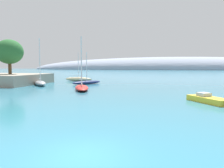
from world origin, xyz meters
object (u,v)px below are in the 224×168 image
at_px(motorboat_yellow_foreground, 209,99).
at_px(sailboat_navy_near_shore, 87,82).
at_px(sailboat_grey_end_of_line, 40,83).
at_px(sailboat_sand_outer_mooring, 78,79).
at_px(tree_clump_shore, 9,52).
at_px(sailboat_red_mid_mooring, 82,87).

bearing_deg(motorboat_yellow_foreground, sailboat_navy_near_shore, 14.22).
relative_size(sailboat_grey_end_of_line, motorboat_yellow_foreground, 1.81).
bearing_deg(sailboat_grey_end_of_line, sailboat_sand_outer_mooring, 131.08).
relative_size(tree_clump_shore, sailboat_sand_outer_mooring, 0.97).
distance_m(tree_clump_shore, sailboat_red_mid_mooring, 23.10).
relative_size(sailboat_sand_outer_mooring, sailboat_grey_end_of_line, 0.83).
bearing_deg(motorboat_yellow_foreground, sailboat_grey_end_of_line, 31.00).
distance_m(tree_clump_shore, sailboat_sand_outer_mooring, 18.02).
relative_size(sailboat_navy_near_shore, motorboat_yellow_foreground, 1.36).
distance_m(sailboat_sand_outer_mooring, motorboat_yellow_foreground, 39.76).
xyz_separation_m(sailboat_sand_outer_mooring, sailboat_grey_end_of_line, (-2.81, -14.26, -0.00)).
bearing_deg(sailboat_sand_outer_mooring, motorboat_yellow_foreground, -41.14).
bearing_deg(sailboat_navy_near_shore, sailboat_red_mid_mooring, -130.89).
height_order(sailboat_navy_near_shore, sailboat_grey_end_of_line, sailboat_grey_end_of_line).
bearing_deg(sailboat_sand_outer_mooring, tree_clump_shore, -128.55).
bearing_deg(sailboat_navy_near_shore, sailboat_grey_end_of_line, 156.93).
relative_size(sailboat_red_mid_mooring, sailboat_grey_end_of_line, 0.92).
xyz_separation_m(sailboat_navy_near_shore, motorboat_yellow_foreground, (21.42, -20.42, -0.09)).
height_order(tree_clump_shore, sailboat_red_mid_mooring, tree_clump_shore).
height_order(sailboat_red_mid_mooring, sailboat_sand_outer_mooring, sailboat_red_mid_mooring).
bearing_deg(sailboat_navy_near_shore, motorboat_yellow_foreground, -99.78).
xyz_separation_m(sailboat_grey_end_of_line, motorboat_yellow_foreground, (29.69, -15.03, -0.22)).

